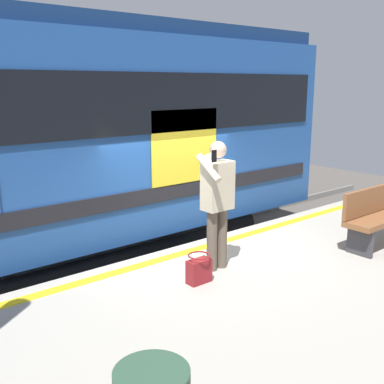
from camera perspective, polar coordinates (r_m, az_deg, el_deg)
name	(u,v)px	position (r m, az deg, el deg)	size (l,w,h in m)	color
ground_plane	(188,297)	(7.66, -0.44, -12.73)	(23.74, 23.74, 0.00)	#4C4742
platform	(312,329)	(6.01, 14.48, -16.01)	(13.81, 4.72, 0.91)	#9E998E
safety_line	(201,248)	(7.09, 1.09, -6.86)	(13.54, 0.16, 0.01)	yellow
track_rail_near	(147,270)	(8.51, -5.60, -9.47)	(17.96, 0.08, 0.16)	slate
track_rail_far	(107,248)	(9.65, -10.41, -6.83)	(17.96, 0.08, 0.16)	slate
train_carriage	(39,131)	(7.82, -18.31, 7.16)	(10.26, 2.97, 4.16)	#1E478C
passenger	(217,195)	(6.06, 3.11, -0.38)	(0.57, 0.55, 1.72)	brown
handbag	(199,270)	(5.87, 0.86, -9.51)	(0.31, 0.28, 0.37)	maroon
bench	(382,213)	(7.69, 22.31, -2.43)	(1.71, 0.44, 0.90)	brown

